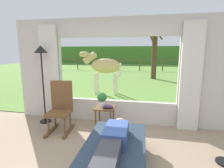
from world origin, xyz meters
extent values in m
cube|color=beige|center=(-2.02, 2.26, 1.27)|extent=(1.15, 0.12, 2.55)
cube|color=beige|center=(2.02, 2.26, 1.27)|extent=(1.15, 0.12, 2.55)
cube|color=beige|center=(0.00, 2.26, 0.28)|extent=(2.90, 0.12, 0.55)
cube|color=beige|center=(0.00, 2.26, 2.33)|extent=(2.90, 0.12, 0.45)
cube|color=silver|center=(-1.69, 2.12, 1.20)|extent=(0.44, 0.10, 2.40)
cube|color=silver|center=(1.69, 2.12, 1.20)|extent=(0.44, 0.10, 2.40)
cube|color=olive|center=(0.00, 13.16, 0.01)|extent=(36.00, 21.68, 0.02)
cube|color=#46792D|center=(0.00, 23.00, 1.20)|extent=(36.00, 2.00, 2.40)
cube|color=black|center=(0.33, 0.34, 0.12)|extent=(0.88, 1.59, 0.24)
cube|color=#233342|center=(0.33, 0.34, 0.33)|extent=(0.96, 1.73, 0.18)
cube|color=#334C8C|center=(0.33, 0.49, 0.53)|extent=(0.36, 0.61, 0.22)
cube|color=#333338|center=(0.33, -0.11, 0.51)|extent=(0.30, 0.69, 0.18)
sphere|color=tan|center=(0.33, 0.88, 0.53)|extent=(0.20, 0.20, 0.20)
cube|color=brown|center=(-1.09, 1.39, 0.44)|extent=(0.53, 0.53, 0.06)
cube|color=brown|center=(-1.12, 1.60, 0.78)|extent=(0.48, 0.12, 0.68)
cube|color=brown|center=(-1.29, 1.37, 0.03)|extent=(0.14, 0.68, 0.06)
cube|color=brown|center=(-0.89, 1.41, 0.03)|extent=(0.14, 0.68, 0.06)
cylinder|color=brown|center=(-1.25, 1.19, 0.24)|extent=(0.04, 0.04, 0.38)
cylinder|color=brown|center=(-0.89, 1.23, 0.24)|extent=(0.04, 0.04, 0.38)
cylinder|color=brown|center=(-1.29, 1.55, 0.24)|extent=(0.04, 0.04, 0.38)
cylinder|color=brown|center=(-0.93, 1.59, 0.24)|extent=(0.04, 0.04, 0.38)
cube|color=brown|center=(-0.16, 1.76, 0.51)|extent=(0.44, 0.44, 0.03)
cylinder|color=brown|center=(-0.33, 1.59, 0.24)|extent=(0.04, 0.04, 0.49)
cylinder|color=brown|center=(0.01, 1.59, 0.24)|extent=(0.04, 0.04, 0.49)
cylinder|color=brown|center=(-0.33, 1.93, 0.24)|extent=(0.04, 0.04, 0.49)
cylinder|color=brown|center=(0.01, 1.93, 0.24)|extent=(0.04, 0.04, 0.49)
cylinder|color=silver|center=(-0.24, 1.82, 0.58)|extent=(0.14, 0.14, 0.12)
sphere|color=#2D6B2D|center=(-0.24, 1.82, 0.73)|extent=(0.22, 0.22, 0.22)
cube|color=black|center=(-0.07, 1.70, 0.54)|extent=(0.21, 0.13, 0.03)
cube|color=#59336B|center=(-0.07, 1.70, 0.57)|extent=(0.18, 0.14, 0.03)
cylinder|color=black|center=(-1.73, 1.85, 0.01)|extent=(0.28, 0.28, 0.03)
cylinder|color=black|center=(-1.73, 1.85, 0.86)|extent=(0.04, 0.04, 1.72)
cone|color=black|center=(-1.73, 1.85, 1.81)|extent=(0.32, 0.32, 0.18)
ellipsoid|color=tan|center=(-0.94, 5.10, 1.17)|extent=(1.27, 0.63, 0.60)
cylinder|color=tan|center=(-1.62, 5.14, 1.48)|extent=(0.61, 0.30, 0.53)
ellipsoid|color=tan|center=(-1.86, 5.16, 1.63)|extent=(0.49, 0.23, 0.24)
cube|color=beige|center=(-1.54, 5.14, 1.51)|extent=(0.43, 0.11, 0.32)
cylinder|color=beige|center=(-0.34, 5.07, 1.02)|extent=(0.11, 0.11, 0.55)
cylinder|color=beige|center=(-1.37, 4.97, 0.45)|extent=(0.11, 0.11, 0.85)
cylinder|color=beige|center=(-1.35, 5.29, 0.45)|extent=(0.11, 0.11, 0.85)
cylinder|color=beige|center=(-0.53, 4.92, 0.45)|extent=(0.11, 0.11, 0.85)
cylinder|color=beige|center=(-0.51, 5.24, 0.45)|extent=(0.11, 0.11, 0.85)
cylinder|color=#4C3823|center=(1.11, 9.62, 1.47)|extent=(0.32, 0.32, 2.91)
cylinder|color=#47331E|center=(0.82, 9.47, 2.77)|extent=(0.48, 0.80, 0.52)
cylinder|color=#47331E|center=(1.11, 9.18, 2.92)|extent=(0.89, 0.10, 1.03)
cylinder|color=#47331E|center=(0.76, 9.41, 2.78)|extent=(0.52, 0.79, 0.92)
cylinder|color=brown|center=(-8.00, 14.37, 0.57)|extent=(0.10, 0.10, 1.10)
cylinder|color=brown|center=(-6.00, 14.37, 0.57)|extent=(0.10, 0.10, 1.10)
cylinder|color=brown|center=(-4.00, 14.37, 0.57)|extent=(0.10, 0.10, 1.10)
cylinder|color=brown|center=(-2.00, 14.37, 0.57)|extent=(0.10, 0.10, 1.10)
cylinder|color=brown|center=(0.00, 14.37, 0.57)|extent=(0.10, 0.10, 1.10)
cylinder|color=brown|center=(2.00, 14.37, 0.57)|extent=(0.10, 0.10, 1.10)
cylinder|color=brown|center=(4.00, 14.37, 0.57)|extent=(0.10, 0.10, 1.10)
cylinder|color=brown|center=(6.00, 14.37, 0.57)|extent=(0.10, 0.10, 1.10)
cube|color=brown|center=(0.00, 14.37, 0.97)|extent=(16.00, 0.06, 0.08)
camera|label=1|loc=(0.78, -2.00, 1.77)|focal=28.58mm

